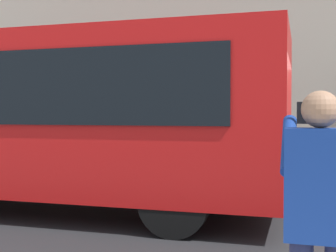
# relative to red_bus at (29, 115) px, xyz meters

# --- Properties ---
(ground_plane) EXTENTS (60.00, 60.00, 0.00)m
(ground_plane) POSITION_rel_red_bus_xyz_m (-4.98, -0.17, -1.68)
(ground_plane) COLOR #232326
(red_bus) EXTENTS (9.05, 2.54, 3.08)m
(red_bus) POSITION_rel_red_bus_xyz_m (0.00, 0.00, 0.00)
(red_bus) COLOR red
(red_bus) RESTS_ON ground_plane
(pedestrian_photographer) EXTENTS (0.53, 0.52, 1.70)m
(pedestrian_photographer) POSITION_rel_red_bus_xyz_m (-4.81, 4.27, -0.54)
(pedestrian_photographer) COLOR #1E2347
(pedestrian_photographer) RESTS_ON sidewalk_curb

